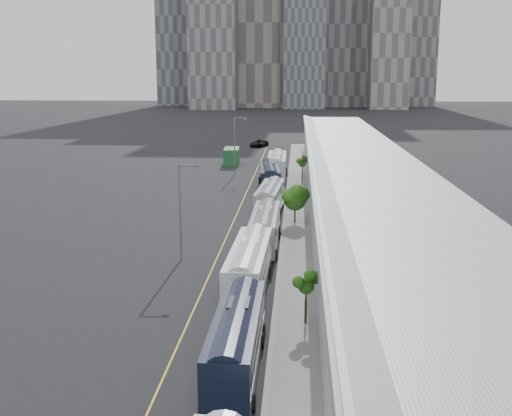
# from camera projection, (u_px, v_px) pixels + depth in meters

# --- Properties ---
(sidewalk) EXTENTS (10.00, 170.00, 0.12)m
(sidewalk) POSITION_uv_depth(u_px,v_px,m) (329.00, 230.00, 67.58)
(sidewalk) COLOR gray
(sidewalk) RESTS_ON ground
(lane_line) EXTENTS (0.12, 160.00, 0.02)m
(lane_line) POSITION_uv_depth(u_px,v_px,m) (230.00, 229.00, 68.27)
(lane_line) COLOR gold
(lane_line) RESTS_ON ground
(depot) EXTENTS (12.45, 160.40, 7.20)m
(depot) POSITION_uv_depth(u_px,v_px,m) (368.00, 198.00, 66.62)
(depot) COLOR gray
(depot) RESTS_ON ground
(skyline) EXTENTS (145.00, 64.00, 120.00)m
(skyline) POSITION_uv_depth(u_px,v_px,m) (283.00, 4.00, 320.97)
(skyline) COLOR slate
(skyline) RESTS_ON ground
(bus_1) EXTENTS (2.71, 12.06, 3.52)m
(bus_1) POSITION_uv_depth(u_px,v_px,m) (237.00, 345.00, 35.25)
(bus_1) COLOR black
(bus_1) RESTS_ON ground
(bus_2) EXTENTS (2.91, 12.99, 3.78)m
(bus_2) POSITION_uv_depth(u_px,v_px,m) (249.00, 271.00, 48.18)
(bus_2) COLOR silver
(bus_2) RESTS_ON ground
(bus_3) EXTENTS (2.73, 12.15, 3.55)m
(bus_3) POSITION_uv_depth(u_px,v_px,m) (265.00, 231.00, 61.08)
(bus_3) COLOR gray
(bus_3) RESTS_ON ground
(bus_4) EXTENTS (3.21, 12.26, 3.55)m
(bus_4) POSITION_uv_depth(u_px,v_px,m) (270.00, 201.00, 75.52)
(bus_4) COLOR #909299
(bus_4) RESTS_ON ground
(bus_5) EXTENTS (3.65, 13.36, 3.86)m
(bus_5) POSITION_uv_depth(u_px,v_px,m) (269.00, 180.00, 90.08)
(bus_5) COLOR black
(bus_5) RESTS_ON ground
(bus_6) EXTENTS (3.07, 13.89, 4.05)m
(bus_6) POSITION_uv_depth(u_px,v_px,m) (277.00, 168.00, 100.52)
(bus_6) COLOR silver
(bus_6) RESTS_ON ground
(tree_1) EXTENTS (1.08, 1.08, 3.34)m
(tree_1) POSITION_uv_depth(u_px,v_px,m) (306.00, 285.00, 41.59)
(tree_1) COLOR black
(tree_1) RESTS_ON ground
(tree_2) EXTENTS (2.51, 2.51, 4.31)m
(tree_2) POSITION_uv_depth(u_px,v_px,m) (295.00, 196.00, 70.33)
(tree_2) COLOR black
(tree_2) RESTS_ON ground
(tree_3) EXTENTS (1.10, 1.10, 4.09)m
(tree_3) POSITION_uv_depth(u_px,v_px,m) (302.00, 163.00, 93.94)
(tree_3) COLOR black
(tree_3) RESTS_ON ground
(street_lamp_near) EXTENTS (2.04, 0.22, 8.55)m
(street_lamp_near) POSITION_uv_depth(u_px,v_px,m) (182.00, 205.00, 55.81)
(street_lamp_near) COLOR #59595E
(street_lamp_near) RESTS_ON ground
(street_lamp_far) EXTENTS (2.04, 0.22, 9.33)m
(street_lamp_far) POSITION_uv_depth(u_px,v_px,m) (236.00, 142.00, 104.32)
(street_lamp_far) COLOR #59595E
(street_lamp_far) RESTS_ON ground
(shipping_container) EXTENTS (3.09, 6.96, 2.98)m
(shipping_container) POSITION_uv_depth(u_px,v_px,m) (232.00, 156.00, 117.18)
(shipping_container) COLOR #164A22
(shipping_container) RESTS_ON ground
(suv) EXTENTS (4.57, 6.50, 1.65)m
(suv) POSITION_uv_depth(u_px,v_px,m) (259.00, 143.00, 146.00)
(suv) COLOR black
(suv) RESTS_ON ground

